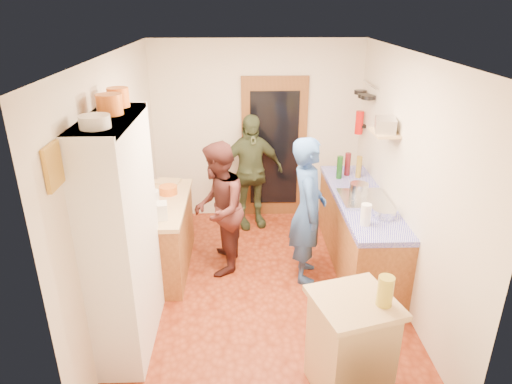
{
  "coord_description": "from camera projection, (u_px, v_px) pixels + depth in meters",
  "views": [
    {
      "loc": [
        -0.23,
        -4.44,
        3.07
      ],
      "look_at": [
        -0.08,
        0.15,
        1.13
      ],
      "focal_mm": 32.0,
      "sensor_mm": 36.0,
      "label": 1
    }
  ],
  "objects": [
    {
      "name": "floor",
      "position": [
        263.0,
        287.0,
        5.29
      ],
      "size": [
        3.0,
        4.0,
        0.02
      ],
      "primitive_type": "cube",
      "color": "brown",
      "rests_on": "ground"
    },
    {
      "name": "ceiling",
      "position": [
        265.0,
        53.0,
        4.27
      ],
      "size": [
        3.0,
        4.0,
        0.02
      ],
      "primitive_type": "cube",
      "color": "silver",
      "rests_on": "ground"
    },
    {
      "name": "wall_back",
      "position": [
        257.0,
        132.0,
        6.63
      ],
      "size": [
        3.0,
        0.02,
        2.6
      ],
      "primitive_type": "cube",
      "color": "beige",
      "rests_on": "ground"
    },
    {
      "name": "wall_front",
      "position": [
        279.0,
        298.0,
        2.93
      ],
      "size": [
        3.0,
        0.02,
        2.6
      ],
      "primitive_type": "cube",
      "color": "beige",
      "rests_on": "ground"
    },
    {
      "name": "wall_left",
      "position": [
        119.0,
        184.0,
        4.74
      ],
      "size": [
        0.02,
        4.0,
        2.6
      ],
      "primitive_type": "cube",
      "color": "beige",
      "rests_on": "ground"
    },
    {
      "name": "wall_right",
      "position": [
        406.0,
        181.0,
        4.83
      ],
      "size": [
        0.02,
        4.0,
        2.6
      ],
      "primitive_type": "cube",
      "color": "beige",
      "rests_on": "ground"
    },
    {
      "name": "door_frame",
      "position": [
        274.0,
        149.0,
        6.7
      ],
      "size": [
        0.95,
        0.06,
        2.1
      ],
      "primitive_type": "cube",
      "color": "brown",
      "rests_on": "ground"
    },
    {
      "name": "door_glass",
      "position": [
        274.0,
        149.0,
        6.67
      ],
      "size": [
        0.7,
        0.02,
        1.7
      ],
      "primitive_type": "cube",
      "color": "black",
      "rests_on": "door_frame"
    },
    {
      "name": "hutch_body",
      "position": [
        123.0,
        238.0,
        4.08
      ],
      "size": [
        0.4,
        1.2,
        2.2
      ],
      "primitive_type": "cube",
      "color": "white",
      "rests_on": "ground"
    },
    {
      "name": "hutch_top_shelf",
      "position": [
        108.0,
        120.0,
        3.66
      ],
      "size": [
        0.4,
        1.14,
        0.04
      ],
      "primitive_type": "cube",
      "color": "white",
      "rests_on": "hutch_body"
    },
    {
      "name": "plate_stack",
      "position": [
        95.0,
        122.0,
        3.33
      ],
      "size": [
        0.23,
        0.23,
        0.09
      ],
      "primitive_type": "cylinder",
      "color": "white",
      "rests_on": "hutch_top_shelf"
    },
    {
      "name": "orange_pot_a",
      "position": [
        109.0,
        104.0,
        3.71
      ],
      "size": [
        0.21,
        0.21,
        0.17
      ],
      "primitive_type": "cylinder",
      "color": "orange",
      "rests_on": "hutch_top_shelf"
    },
    {
      "name": "orange_pot_b",
      "position": [
        118.0,
        97.0,
        3.98
      ],
      "size": [
        0.19,
        0.19,
        0.17
      ],
      "primitive_type": "cylinder",
      "color": "orange",
      "rests_on": "hutch_top_shelf"
    },
    {
      "name": "left_counter_base",
      "position": [
        162.0,
        237.0,
        5.5
      ],
      "size": [
        0.6,
        1.4,
        0.85
      ],
      "primitive_type": "cube",
      "color": "#9E622E",
      "rests_on": "ground"
    },
    {
      "name": "left_counter_top",
      "position": [
        159.0,
        203.0,
        5.33
      ],
      "size": [
        0.64,
        1.44,
        0.05
      ],
      "primitive_type": "cube",
      "color": "tan",
      "rests_on": "left_counter_base"
    },
    {
      "name": "toaster",
      "position": [
        156.0,
        211.0,
        4.86
      ],
      "size": [
        0.26,
        0.2,
        0.18
      ],
      "primitive_type": "cube",
      "rotation": [
        0.0,
        0.0,
        0.17
      ],
      "color": "white",
      "rests_on": "left_counter_top"
    },
    {
      "name": "kettle",
      "position": [
        151.0,
        199.0,
        5.13
      ],
      "size": [
        0.2,
        0.2,
        0.2
      ],
      "primitive_type": "cylinder",
      "rotation": [
        0.0,
        0.0,
        -0.14
      ],
      "color": "white",
      "rests_on": "left_counter_top"
    },
    {
      "name": "orange_bowl",
      "position": [
        168.0,
        190.0,
        5.51
      ],
      "size": [
        0.26,
        0.26,
        0.1
      ],
      "primitive_type": "cylinder",
      "rotation": [
        0.0,
        0.0,
        -0.21
      ],
      "color": "orange",
      "rests_on": "left_counter_top"
    },
    {
      "name": "chopping_board",
      "position": [
        168.0,
        182.0,
        5.86
      ],
      "size": [
        0.33,
        0.26,
        0.02
      ],
      "primitive_type": "cube",
      "rotation": [
        0.0,
        0.0,
        -0.15
      ],
      "color": "tan",
      "rests_on": "left_counter_top"
    },
    {
      "name": "right_counter_base",
      "position": [
        358.0,
        233.0,
        5.62
      ],
      "size": [
        0.6,
        2.2,
        0.84
      ],
      "primitive_type": "cube",
      "color": "#9E622E",
      "rests_on": "ground"
    },
    {
      "name": "right_counter_top",
      "position": [
        362.0,
        199.0,
        5.45
      ],
      "size": [
        0.62,
        2.22,
        0.06
      ],
      "primitive_type": "cube",
      "color": "#0D07B8",
      "rests_on": "right_counter_base"
    },
    {
      "name": "hob",
      "position": [
        364.0,
        199.0,
        5.33
      ],
      "size": [
        0.55,
        0.58,
        0.04
      ],
      "primitive_type": "cube",
      "color": "silver",
      "rests_on": "right_counter_top"
    },
    {
      "name": "pot_on_hob",
      "position": [
        359.0,
        189.0,
        5.37
      ],
      "size": [
        0.22,
        0.22,
        0.14
      ],
      "primitive_type": "cylinder",
      "color": "silver",
      "rests_on": "hob"
    },
    {
      "name": "bottle_a",
      "position": [
        340.0,
        167.0,
        5.95
      ],
      "size": [
        0.1,
        0.1,
        0.3
      ],
      "primitive_type": "cylinder",
      "rotation": [
        0.0,
        0.0,
        0.33
      ],
      "color": "#143F14",
      "rests_on": "right_counter_top"
    },
    {
      "name": "bottle_b",
      "position": [
        348.0,
        164.0,
        6.06
      ],
      "size": [
        0.09,
        0.09,
        0.31
      ],
      "primitive_type": "cylinder",
      "rotation": [
        0.0,
        0.0,
        0.2
      ],
      "color": "#591419",
      "rests_on": "right_counter_top"
    },
    {
      "name": "bottle_c",
      "position": [
        359.0,
        167.0,
        5.98
      ],
      "size": [
        0.09,
        0.09,
        0.29
      ],
      "primitive_type": "cylinder",
      "rotation": [
        0.0,
        0.0,
        -0.35
      ],
      "color": "olive",
      "rests_on": "right_counter_top"
    },
    {
      "name": "paper_towel",
      "position": [
        366.0,
        215.0,
        4.72
      ],
      "size": [
        0.14,
        0.14,
        0.23
      ],
      "primitive_type": "cylinder",
      "rotation": [
        0.0,
        0.0,
        -0.33
      ],
      "color": "white",
      "rests_on": "right_counter_top"
    },
    {
      "name": "mixing_bowl",
      "position": [
        384.0,
        213.0,
        4.91
      ],
      "size": [
        0.29,
        0.29,
        0.1
      ],
      "primitive_type": "cylinder",
      "rotation": [
        0.0,
        0.0,
        -0.15
      ],
      "color": "silver",
      "rests_on": "right_counter_top"
    },
    {
      "name": "island_base",
      "position": [
        350.0,
        348.0,
        3.74
      ],
      "size": [
        0.68,
        0.68,
        0.86
      ],
      "primitive_type": "cube",
      "rotation": [
        0.0,
        0.0,
        0.28
      ],
      "color": "tan",
      "rests_on": "ground"
    },
    {
      "name": "island_top",
      "position": [
        355.0,
        302.0,
        3.56
      ],
      "size": [
        0.77,
        0.77,
        0.05
      ],
      "primitive_type": "cube",
      "rotation": [
        0.0,
        0.0,
        0.28
      ],
      "color": "tan",
      "rests_on": "island_base"
    },
    {
      "name": "cutting_board",
      "position": [
        346.0,
        299.0,
        3.59
      ],
      "size": [
        0.41,
        0.37,
        0.02
      ],
      "primitive_type": "cube",
      "rotation": [
        0.0,
        0.0,
        0.28
      ],
      "color": "white",
      "rests_on": "island_top"
    },
    {
      "name": "oil_jar",
      "position": [
        385.0,
        291.0,
        3.45
      ],
      "size": [
        0.15,
        0.15,
        0.25
      ],
      "primitive_type": "cylinder",
      "rotation": [
        0.0,
        0.0,
        0.28
      ],
      "color": "#AD9E2D",
      "rests_on": "island_top"
    },
    {
      "name": "pan_rail",
      "position": [
        370.0,
        85.0,
        5.94
      ],
      "size": [
        0.02,
        0.65,
        0.02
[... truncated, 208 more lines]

